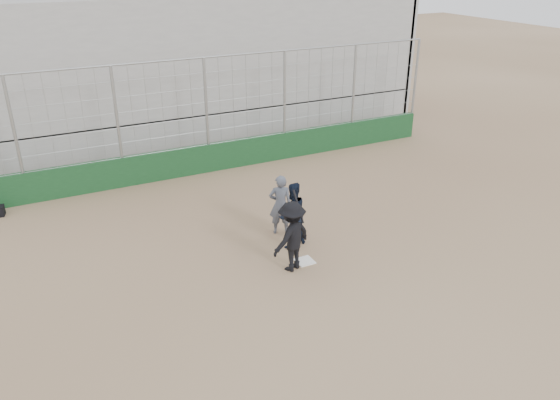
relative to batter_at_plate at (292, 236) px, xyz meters
name	(u,v)px	position (x,y,z in m)	size (l,w,h in m)	color
ground	(305,262)	(0.45, 0.13, -0.90)	(90.00, 90.00, 0.00)	brown
home_plate	(305,261)	(0.45, 0.13, -0.89)	(0.44, 0.44, 0.02)	white
backstop	(209,145)	(0.45, 7.13, 0.05)	(18.10, 0.25, 4.04)	#11371A
bleachers	(165,65)	(0.45, 12.08, 2.02)	(20.25, 6.70, 6.98)	gray
batter_at_plate	(292,236)	(0.00, 0.00, 0.00)	(1.33, 1.05, 1.95)	black
catcher_crouched	(292,225)	(0.55, 1.00, -0.29)	(1.03, 0.89, 1.22)	black
umpire	(280,207)	(0.60, 1.81, -0.13)	(0.63, 0.41, 1.55)	#49505D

